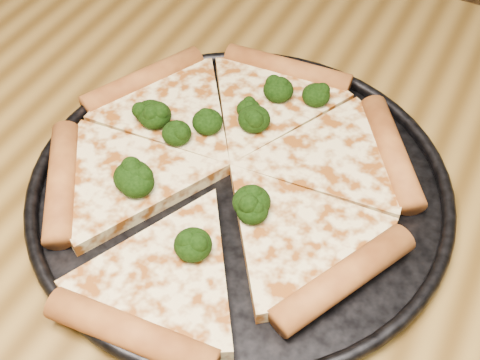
% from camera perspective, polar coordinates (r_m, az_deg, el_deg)
% --- Properties ---
extents(dining_table, '(1.20, 0.90, 0.75)m').
position_cam_1_polar(dining_table, '(0.59, 5.32, -14.62)').
color(dining_table, brown).
rests_on(dining_table, ground).
extents(pizza_pan, '(0.36, 0.36, 0.02)m').
position_cam_1_polar(pizza_pan, '(0.56, -0.00, -0.56)').
color(pizza_pan, black).
rests_on(pizza_pan, dining_table).
extents(pizza, '(0.34, 0.35, 0.02)m').
position_cam_1_polar(pizza, '(0.56, -1.08, 0.86)').
color(pizza, '#FFE79C').
rests_on(pizza, pizza_pan).
extents(broccoli_florets, '(0.16, 0.23, 0.02)m').
position_cam_1_polar(broccoli_florets, '(0.57, -2.89, 2.79)').
color(broccoli_florets, black).
rests_on(broccoli_florets, pizza).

